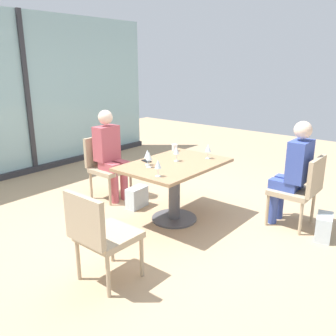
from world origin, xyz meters
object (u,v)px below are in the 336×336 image
(chair_side_end, at_px, (100,232))
(wine_glass_3, at_px, (208,148))
(cell_phone_on_table, at_px, (146,161))
(coffee_cup, at_px, (175,148))
(chair_front_right, at_px, (301,187))
(wine_glass_0, at_px, (147,154))
(wine_glass_1, at_px, (176,151))
(dining_table_main, at_px, (174,178))
(chair_near_window, at_px, (105,163))
(person_near_window, at_px, (110,151))
(wine_glass_4, at_px, (158,164))
(person_front_right, at_px, (294,169))
(wine_glass_2, at_px, (149,156))
(handbag_0, at_px, (324,227))
(handbag_1, at_px, (137,197))

(chair_side_end, height_order, wine_glass_3, wine_glass_3)
(cell_phone_on_table, bearing_deg, coffee_cup, 22.15)
(chair_front_right, bearing_deg, cell_phone_on_table, 120.72)
(chair_front_right, distance_m, wine_glass_0, 1.82)
(wine_glass_3, bearing_deg, wine_glass_1, 146.48)
(dining_table_main, bearing_deg, wine_glass_0, 143.48)
(chair_near_window, bearing_deg, dining_table_main, -90.00)
(person_near_window, xyz_separation_m, wine_glass_4, (-0.51, -1.33, 0.16))
(person_near_window, relative_size, wine_glass_1, 6.81)
(dining_table_main, relative_size, chair_near_window, 1.47)
(dining_table_main, bearing_deg, wine_glass_1, 24.86)
(person_front_right, relative_size, cell_phone_on_table, 8.75)
(chair_near_window, xyz_separation_m, wine_glass_2, (-0.32, -1.14, 0.37))
(dining_table_main, height_order, chair_front_right, chair_front_right)
(wine_glass_2, bearing_deg, chair_near_window, 74.21)
(wine_glass_4, relative_size, handbag_0, 0.62)
(wine_glass_0, xyz_separation_m, handbag_0, (0.92, -1.78, -0.72))
(chair_front_right, height_order, cell_phone_on_table, chair_front_right)
(chair_side_end, bearing_deg, cell_phone_on_table, 26.52)
(chair_front_right, relative_size, person_near_window, 0.69)
(wine_glass_1, distance_m, cell_phone_on_table, 0.38)
(coffee_cup, bearing_deg, chair_side_end, -159.84)
(dining_table_main, bearing_deg, wine_glass_3, -23.79)
(chair_front_right, distance_m, chair_side_end, 2.40)
(dining_table_main, relative_size, person_near_window, 1.01)
(wine_glass_4, bearing_deg, handbag_1, 58.68)
(person_front_right, distance_m, handbag_0, 0.72)
(wine_glass_2, bearing_deg, wine_glass_0, 52.87)
(wine_glass_1, height_order, cell_phone_on_table, wine_glass_1)
(wine_glass_2, height_order, coffee_cup, wine_glass_2)
(cell_phone_on_table, bearing_deg, chair_side_end, -136.82)
(cell_phone_on_table, bearing_deg, person_near_window, 96.18)
(chair_front_right, distance_m, person_near_window, 2.53)
(dining_table_main, height_order, wine_glass_4, wine_glass_4)
(person_front_right, relative_size, wine_glass_1, 6.81)
(chair_side_end, bearing_deg, coffee_cup, 20.16)
(person_near_window, xyz_separation_m, coffee_cup, (0.47, -0.77, 0.08))
(chair_near_window, bearing_deg, person_near_window, -90.00)
(wine_glass_2, bearing_deg, cell_phone_on_table, 49.48)
(wine_glass_3, height_order, cell_phone_on_table, wine_glass_3)
(dining_table_main, distance_m, chair_front_right, 1.48)
(chair_front_right, relative_size, chair_near_window, 1.00)
(wine_glass_2, relative_size, wine_glass_4, 1.00)
(person_near_window, height_order, handbag_0, person_near_window)
(dining_table_main, height_order, wine_glass_3, wine_glass_3)
(person_front_right, height_order, handbag_0, person_front_right)
(dining_table_main, height_order, person_front_right, person_front_right)
(wine_glass_0, xyz_separation_m, wine_glass_1, (0.35, -0.16, 0.00))
(dining_table_main, bearing_deg, chair_side_end, -167.09)
(person_near_window, distance_m, wine_glass_3, 1.41)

